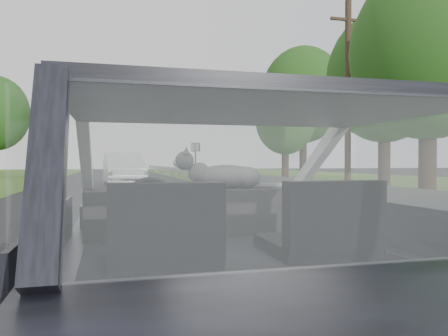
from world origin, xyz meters
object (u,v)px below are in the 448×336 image
subject_car (231,246)px  cat (226,175)px  other_car (123,169)px  highway_sign (196,161)px  utility_pole (348,97)px

subject_car → cat: size_ratio=6.44×
other_car → highway_sign: 9.61m
other_car → subject_car: bearing=-93.5°
subject_car → other_car: size_ratio=0.81×
other_car → highway_sign: highway_sign is taller
cat → highway_sign: size_ratio=0.25×
subject_car → highway_sign: size_ratio=1.60×
other_car → highway_sign: bearing=54.0°
cat → subject_car: bearing=-90.5°
utility_pole → highway_sign: bearing=100.5°
cat → highway_sign: 27.55m
highway_sign → utility_pole: 15.75m
subject_car → cat: (0.13, 0.60, 0.37)m
other_car → utility_pole: bearing=-45.5°
highway_sign → utility_pole: (2.84, -15.31, 2.35)m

